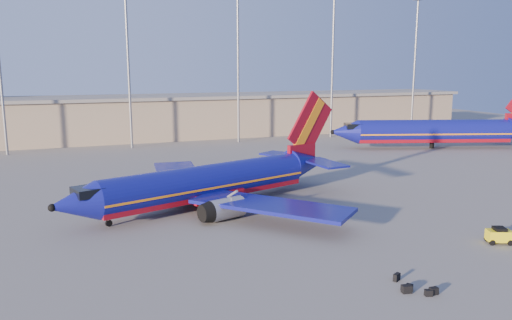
% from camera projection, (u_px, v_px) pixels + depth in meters
% --- Properties ---
extents(ground, '(220.00, 220.00, 0.00)m').
position_uv_depth(ground, '(245.00, 215.00, 48.08)').
color(ground, slate).
rests_on(ground, ground).
extents(terminal_building, '(122.00, 16.00, 8.50)m').
position_uv_depth(terminal_building, '(197.00, 115.00, 104.09)').
color(terminal_building, gray).
rests_on(terminal_building, ground).
extents(light_mast_row, '(101.60, 1.60, 28.65)m').
position_uv_depth(light_mast_row, '(185.00, 48.00, 88.90)').
color(light_mast_row, gray).
rests_on(light_mast_row, ground).
extents(aircraft_main, '(32.52, 30.78, 11.36)m').
position_uv_depth(aircraft_main, '(214.00, 182.00, 51.25)').
color(aircraft_main, navy).
rests_on(aircraft_main, ground).
extents(aircraft_second, '(37.87, 19.69, 13.23)m').
position_uv_depth(aircraft_second, '(438.00, 131.00, 87.68)').
color(aircraft_second, navy).
rests_on(aircraft_second, ground).
extents(baggage_tug, '(2.18, 1.78, 1.36)m').
position_uv_depth(baggage_tug, '(499.00, 235.00, 40.32)').
color(baggage_tug, yellow).
rests_on(baggage_tug, ground).
extents(luggage_pile, '(2.06, 3.06, 0.51)m').
position_uv_depth(luggage_pile, '(412.00, 287.00, 31.83)').
color(luggage_pile, black).
rests_on(luggage_pile, ground).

